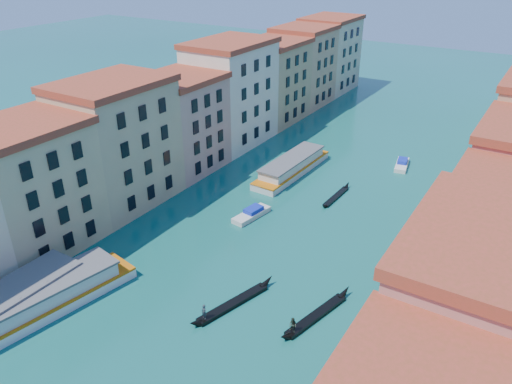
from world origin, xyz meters
TOP-DOWN VIEW (x-y plane):
  - left_bank_palazzos at (-26.00, 64.68)m, footprint 12.80×128.40m
  - quay at (22.00, 65.00)m, footprint 4.00×140.00m
  - restaurant_awnings at (22.19, 23.00)m, footprint 3.20×44.55m
  - vaporetto_stop at (-16.00, 12.00)m, footprint 5.40×16.40m
  - mooring_poles_right at (19.10, 28.80)m, footprint 1.44×54.24m
  - vaporetto_near at (-14.00, 14.27)m, footprint 9.15×23.22m
  - vaporetto_far at (-7.58, 63.45)m, footprint 5.39×20.72m
  - gondola_fore at (4.16, 26.78)m, footprint 4.56×12.83m
  - gondola_right at (13.33, 29.82)m, footprint 3.96×12.47m
  - gondola_far at (3.36, 58.77)m, footprint 1.25×10.48m
  - motorboat_mid at (-5.16, 45.77)m, footprint 3.22×7.17m
  - motorboat_far at (8.79, 76.99)m, footprint 3.24×6.85m

SIDE VIEW (x-z plane):
  - gondola_far at x=3.36m, z-range -0.44..1.05m
  - gondola_fore at x=4.16m, z-range -0.87..1.74m
  - gondola_right at x=13.33m, z-range -0.78..1.74m
  - quay at x=22.00m, z-range 0.00..1.00m
  - motorboat_far at x=8.79m, z-range -0.15..1.21m
  - motorboat_mid at x=-5.16m, z-range -0.16..1.27m
  - mooring_poles_right at x=19.10m, z-range -0.30..2.90m
  - vaporetto_far at x=-7.58m, z-range -0.15..2.91m
  - vaporetto_stop at x=-16.00m, z-range -0.38..3.27m
  - vaporetto_near at x=-14.00m, z-range -0.17..3.20m
  - restaurant_awnings at x=22.19m, z-range 1.43..4.55m
  - left_bank_palazzos at x=-26.00m, z-range -0.79..20.21m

